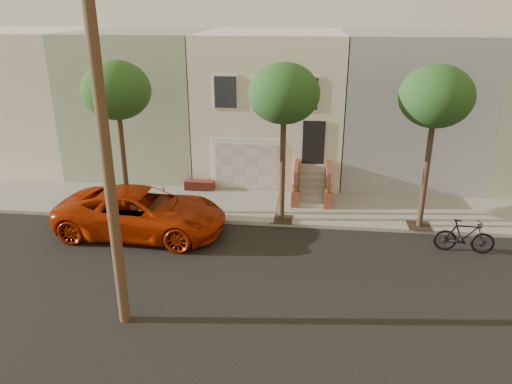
# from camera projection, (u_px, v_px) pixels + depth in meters

# --- Properties ---
(ground) EXTENTS (90.00, 90.00, 0.00)m
(ground) POSITION_uv_depth(u_px,v_px,m) (244.00, 269.00, 16.52)
(ground) COLOR black
(ground) RESTS_ON ground
(sidewalk) EXTENTS (40.00, 3.70, 0.15)m
(sidewalk) POSITION_uv_depth(u_px,v_px,m) (261.00, 206.00, 21.44)
(sidewalk) COLOR gray
(sidewalk) RESTS_ON ground
(house_row) EXTENTS (33.10, 11.70, 7.00)m
(house_row) POSITION_uv_depth(u_px,v_px,m) (273.00, 101.00, 25.56)
(house_row) COLOR beige
(house_row) RESTS_ON sidewalk
(tree_left) EXTENTS (2.70, 2.57, 6.30)m
(tree_left) POSITION_uv_depth(u_px,v_px,m) (116.00, 91.00, 18.81)
(tree_left) COLOR #2D2116
(tree_left) RESTS_ON sidewalk
(tree_mid) EXTENTS (2.70, 2.57, 6.30)m
(tree_mid) POSITION_uv_depth(u_px,v_px,m) (284.00, 95.00, 18.12)
(tree_mid) COLOR #2D2116
(tree_mid) RESTS_ON sidewalk
(tree_right) EXTENTS (2.70, 2.57, 6.30)m
(tree_right) POSITION_uv_depth(u_px,v_px,m) (436.00, 98.00, 17.54)
(tree_right) COLOR #2D2116
(tree_right) RESTS_ON sidewalk
(pickup_truck) EXTENTS (6.60, 3.27, 1.80)m
(pickup_truck) POSITION_uv_depth(u_px,v_px,m) (142.00, 212.00, 18.78)
(pickup_truck) COLOR #A82604
(pickup_truck) RESTS_ON ground
(motorcycle) EXTENTS (2.14, 0.77, 1.26)m
(motorcycle) POSITION_uv_depth(u_px,v_px,m) (465.00, 236.00, 17.44)
(motorcycle) COLOR black
(motorcycle) RESTS_ON ground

